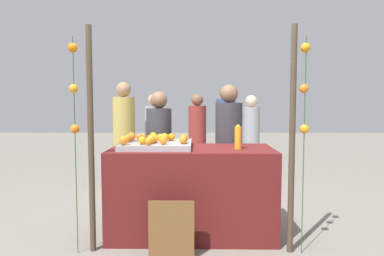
{
  "coord_description": "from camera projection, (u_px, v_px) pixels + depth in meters",
  "views": [
    {
      "loc": [
        0.05,
        -3.81,
        1.44
      ],
      "look_at": [
        0.0,
        0.15,
        1.13
      ],
      "focal_mm": 34.04,
      "sensor_mm": 36.0,
      "label": 1
    }
  ],
  "objects": [
    {
      "name": "stall_counter",
      "position": [
        192.0,
        191.0,
        3.87
      ],
      "size": [
        1.71,
        0.82,
        0.93
      ],
      "primitive_type": "cube",
      "color": "#5B1919",
      "rests_on": "ground_plane"
    },
    {
      "name": "chalkboard_sign",
      "position": [
        171.0,
        230.0,
        3.27
      ],
      "size": [
        0.41,
        0.03,
        0.55
      ],
      "color": "brown",
      "rests_on": "ground_plane"
    },
    {
      "name": "orange_1",
      "position": [
        153.0,
        136.0,
        4.07
      ],
      "size": [
        0.08,
        0.08,
        0.08
      ],
      "primitive_type": "sphere",
      "color": "orange",
      "rests_on": "orange_tray"
    },
    {
      "name": "orange_3",
      "position": [
        128.0,
        138.0,
        3.87
      ],
      "size": [
        0.08,
        0.08,
        0.08
      ],
      "primitive_type": "sphere",
      "color": "orange",
      "rests_on": "orange_tray"
    },
    {
      "name": "orange_14",
      "position": [
        140.0,
        137.0,
        4.0
      ],
      "size": [
        0.07,
        0.07,
        0.07
      ],
      "primitive_type": "sphere",
      "color": "orange",
      "rests_on": "orange_tray"
    },
    {
      "name": "orange_2",
      "position": [
        131.0,
        137.0,
        3.98
      ],
      "size": [
        0.09,
        0.09,
        0.09
      ],
      "primitive_type": "sphere",
      "color": "orange",
      "rests_on": "orange_tray"
    },
    {
      "name": "crowd_person_3",
      "position": [
        124.0,
        140.0,
        5.72
      ],
      "size": [
        0.34,
        0.34,
        1.71
      ],
      "color": "tan",
      "rests_on": "ground_plane"
    },
    {
      "name": "vendor_left",
      "position": [
        159.0,
        158.0,
        4.5
      ],
      "size": [
        0.31,
        0.31,
        1.54
      ],
      "color": "#333338",
      "rests_on": "ground_plane"
    },
    {
      "name": "orange_15",
      "position": [
        124.0,
        140.0,
        3.6
      ],
      "size": [
        0.09,
        0.09,
        0.09
      ],
      "primitive_type": "sphere",
      "color": "orange",
      "rests_on": "orange_tray"
    },
    {
      "name": "crowd_person_1",
      "position": [
        197.0,
        141.0,
        6.36
      ],
      "size": [
        0.31,
        0.31,
        1.54
      ],
      "color": "maroon",
      "rests_on": "ground_plane"
    },
    {
      "name": "ground_plane",
      "position": [
        192.0,
        234.0,
        3.91
      ],
      "size": [
        24.0,
        24.0,
        0.0
      ],
      "primitive_type": "plane",
      "color": "gray"
    },
    {
      "name": "orange_7",
      "position": [
        160.0,
        137.0,
        3.98
      ],
      "size": [
        0.08,
        0.08,
        0.08
      ],
      "primitive_type": "sphere",
      "color": "orange",
      "rests_on": "orange_tray"
    },
    {
      "name": "orange_8",
      "position": [
        154.0,
        139.0,
        3.79
      ],
      "size": [
        0.08,
        0.08,
        0.08
      ],
      "primitive_type": "sphere",
      "color": "orange",
      "rests_on": "orange_tray"
    },
    {
      "name": "crowd_person_2",
      "position": [
        226.0,
        137.0,
        6.38
      ],
      "size": [
        0.34,
        0.34,
        1.68
      ],
      "color": "#384C8C",
      "rests_on": "ground_plane"
    },
    {
      "name": "orange_4",
      "position": [
        143.0,
        137.0,
        4.06
      ],
      "size": [
        0.07,
        0.07,
        0.07
      ],
      "primitive_type": "sphere",
      "color": "orange",
      "rests_on": "orange_tray"
    },
    {
      "name": "canopy_post_right",
      "position": [
        292.0,
        141.0,
        3.37
      ],
      "size": [
        0.06,
        0.06,
        2.12
      ],
      "primitive_type": "cylinder",
      "color": "#473828",
      "rests_on": "ground_plane"
    },
    {
      "name": "orange_9",
      "position": [
        171.0,
        137.0,
        3.99
      ],
      "size": [
        0.08,
        0.08,
        0.08
      ],
      "primitive_type": "sphere",
      "color": "orange",
      "rests_on": "orange_tray"
    },
    {
      "name": "orange_5",
      "position": [
        183.0,
        140.0,
        3.69
      ],
      "size": [
        0.08,
        0.08,
        0.08
      ],
      "primitive_type": "sphere",
      "color": "orange",
      "rests_on": "orange_tray"
    },
    {
      "name": "garland_strand_right",
      "position": [
        305.0,
        91.0,
        3.31
      ],
      "size": [
        0.09,
        0.1,
        2.01
      ],
      "color": "#2D4C23",
      "rests_on": "ground_plane"
    },
    {
      "name": "juice_bottle",
      "position": [
        238.0,
        137.0,
        3.75
      ],
      "size": [
        0.07,
        0.07,
        0.25
      ],
      "color": "orange",
      "rests_on": "stall_counter"
    },
    {
      "name": "vendor_right",
      "position": [
        229.0,
        156.0,
        4.45
      ],
      "size": [
        0.32,
        0.32,
        1.62
      ],
      "color": "#333338",
      "rests_on": "ground_plane"
    },
    {
      "name": "crowd_person_4",
      "position": [
        154.0,
        142.0,
        6.18
      ],
      "size": [
        0.31,
        0.31,
        1.54
      ],
      "color": "#99999E",
      "rests_on": "ground_plane"
    },
    {
      "name": "crowd_person_0",
      "position": [
        251.0,
        141.0,
        6.4
      ],
      "size": [
        0.3,
        0.3,
        1.52
      ],
      "color": "#99999E",
      "rests_on": "ground_plane"
    },
    {
      "name": "canopy_post_left",
      "position": [
        91.0,
        140.0,
        3.39
      ],
      "size": [
        0.06,
        0.06,
        2.12
      ],
      "primitive_type": "cylinder",
      "color": "#473828",
      "rests_on": "ground_plane"
    },
    {
      "name": "orange_10",
      "position": [
        151.0,
        139.0,
        3.71
      ],
      "size": [
        0.09,
        0.09,
        0.09
      ],
      "primitive_type": "sphere",
      "color": "orange",
      "rests_on": "orange_tray"
    },
    {
      "name": "orange_13",
      "position": [
        165.0,
        137.0,
        3.92
      ],
      "size": [
        0.09,
        0.09,
        0.09
      ],
      "primitive_type": "sphere",
      "color": "orange",
      "rests_on": "orange_tray"
    },
    {
      "name": "garland_strand_left",
      "position": [
        74.0,
        90.0,
        3.31
      ],
      "size": [
        0.09,
        0.1,
        2.01
      ],
      "color": "#2D4C23",
      "rests_on": "ground_plane"
    },
    {
      "name": "orange_0",
      "position": [
        148.0,
        142.0,
        3.58
      ],
      "size": [
        0.07,
        0.07,
        0.07
      ],
      "primitive_type": "sphere",
      "color": "orange",
      "rests_on": "orange_tray"
    },
    {
      "name": "orange_12",
      "position": [
        142.0,
        140.0,
        3.65
      ],
      "size": [
        0.08,
        0.08,
        0.08
      ],
      "primitive_type": "sphere",
      "color": "orange",
      "rests_on": "orange_tray"
    },
    {
      "name": "orange_6",
      "position": [
        163.0,
        141.0,
        3.65
      ],
      "size": [
        0.08,
        0.08,
        0.08
      ],
      "primitive_type": "sphere",
      "color": "orange",
      "rests_on": "orange_tray"
    },
    {
      "name": "orange_11",
      "position": [
        184.0,
        139.0,
        3.78
      ],
      "size": [
        0.09,
        0.09,
        0.09
      ],
      "primitive_type": "sphere",
      "color": "orange",
      "rests_on": "orange_tray"
    },
    {
      "name": "orange_tray",
      "position": [
        157.0,
        145.0,
        3.87
      ],
      "size": [
        0.73,
        0.68,
        0.06
      ],
      "primitive_type": "cube",
      "color": "#9EA0A5",
      "rests_on": "stall_counter"
    }
  ]
}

